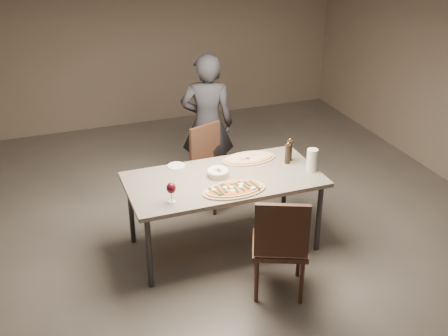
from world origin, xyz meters
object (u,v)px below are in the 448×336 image
object	(u,v)px
bread_basket	(218,172)
chair_far	(211,161)
ham_pizza	(249,158)
chair_near	(280,242)
pepper_mill_left	(290,150)
dining_table	(224,183)
zucchini_pizza	(234,189)
carafe	(312,160)
diner	(207,124)

from	to	relation	value
bread_basket	chair_far	xyz separation A→B (m)	(0.22, 0.83, -0.30)
ham_pizza	bread_basket	world-z (taller)	bread_basket
ham_pizza	chair_near	bearing A→B (deg)	-75.04
pepper_mill_left	bread_basket	bearing A→B (deg)	-173.93
dining_table	zucchini_pizza	xyz separation A→B (m)	(-0.00, -0.27, 0.07)
chair_far	carafe	bearing A→B (deg)	102.01
zucchini_pizza	dining_table	bearing A→B (deg)	77.31
zucchini_pizza	ham_pizza	bearing A→B (deg)	44.32
bread_basket	carafe	size ratio (longest dim) A/B	0.92
dining_table	zucchini_pizza	distance (m)	0.28
dining_table	chair_far	xyz separation A→B (m)	(0.18, 0.88, -0.20)
dining_table	diner	distance (m)	1.21
zucchini_pizza	bread_basket	bearing A→B (deg)	85.55
chair_near	pepper_mill_left	bearing A→B (deg)	84.41
ham_pizza	carafe	size ratio (longest dim) A/B	2.52
dining_table	diner	size ratio (longest dim) A/B	1.12
dining_table	chair_near	world-z (taller)	chair_near
dining_table	chair_far	distance (m)	0.92
ham_pizza	diner	bearing A→B (deg)	122.15
ham_pizza	chair_near	size ratio (longest dim) A/B	0.57
zucchini_pizza	chair_near	size ratio (longest dim) A/B	0.61
zucchini_pizza	bread_basket	xyz separation A→B (m)	(-0.04, 0.32, 0.03)
zucchini_pizza	carafe	world-z (taller)	carafe
diner	bread_basket	bearing A→B (deg)	94.29
ham_pizza	chair_far	bearing A→B (deg)	131.42
dining_table	chair_near	bearing A→B (deg)	-78.49
pepper_mill_left	chair_near	size ratio (longest dim) A/B	0.24
dining_table	chair_near	distance (m)	0.89
bread_basket	carafe	xyz separation A→B (m)	(0.88, -0.19, 0.07)
carafe	diner	distance (m)	1.45
chair_far	diner	world-z (taller)	diner
carafe	ham_pizza	bearing A→B (deg)	137.70
chair_near	chair_far	bearing A→B (deg)	113.49
ham_pizza	diner	world-z (taller)	diner
chair_near	zucchini_pizza	bearing A→B (deg)	130.45
dining_table	pepper_mill_left	distance (m)	0.76
dining_table	zucchini_pizza	bearing A→B (deg)	-90.78
pepper_mill_left	chair_near	bearing A→B (deg)	-119.19
ham_pizza	bread_basket	bearing A→B (deg)	-125.93
chair_far	bread_basket	bearing A→B (deg)	54.54
pepper_mill_left	chair_near	distance (m)	1.18
pepper_mill_left	carafe	world-z (taller)	pepper_mill_left
ham_pizza	carafe	xyz separation A→B (m)	(0.47, -0.42, 0.09)
chair_far	chair_near	bearing A→B (deg)	69.47
zucchini_pizza	chair_far	distance (m)	1.20
dining_table	carafe	bearing A→B (deg)	-9.86
zucchini_pizza	diner	bearing A→B (deg)	68.58
carafe	chair_far	bearing A→B (deg)	122.42
chair_near	carafe	bearing A→B (deg)	71.28
bread_basket	zucchini_pizza	bearing A→B (deg)	-82.54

